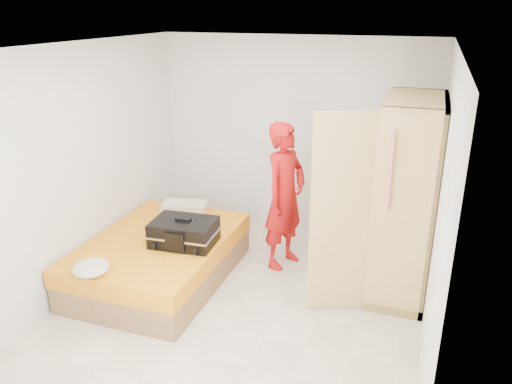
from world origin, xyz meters
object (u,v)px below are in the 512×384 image
(bed, at_px, (160,259))
(person, at_px, (285,196))
(suitcase, at_px, (184,232))
(round_cushion, at_px, (91,268))
(wardrobe, at_px, (400,204))

(bed, distance_m, person, 1.58)
(bed, bearing_deg, person, 33.85)
(suitcase, distance_m, round_cushion, 1.05)
(bed, bearing_deg, suitcase, -1.75)
(bed, height_order, wardrobe, wardrobe)
(round_cushion, bearing_deg, wardrobe, 29.65)
(person, distance_m, round_cushion, 2.26)
(bed, distance_m, suitcase, 0.50)
(wardrobe, bearing_deg, suitcase, -163.10)
(wardrobe, relative_size, person, 1.21)
(suitcase, xyz_separation_m, round_cushion, (-0.55, -0.89, -0.07))
(person, xyz_separation_m, suitcase, (-0.89, -0.82, -0.23))
(suitcase, height_order, round_cushion, suitcase)
(wardrobe, distance_m, round_cushion, 3.17)
(person, height_order, round_cushion, person)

